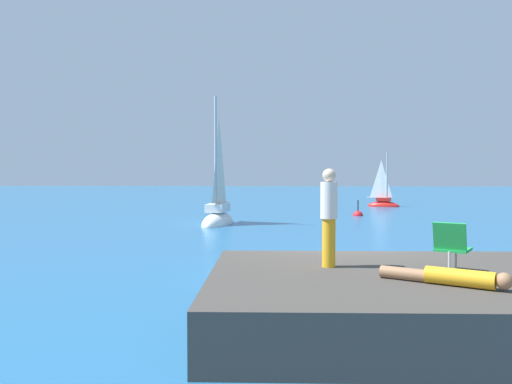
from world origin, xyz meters
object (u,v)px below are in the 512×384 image
(beach_chair, at_px, (452,244))
(sailboat_far, at_px, (383,203))
(person_standing, at_px, (329,215))
(person_sunbather, at_px, (449,277))
(marker_buoy, at_px, (358,216))
(sailboat_near, at_px, (218,217))

(beach_chair, bearing_deg, sailboat_far, 21.19)
(person_standing, bearing_deg, sailboat_far, 126.69)
(sailboat_far, relative_size, beach_chair, 5.26)
(person_sunbather, bearing_deg, sailboat_far, -69.18)
(sailboat_far, distance_m, marker_buoy, 8.29)
(person_standing, bearing_deg, sailboat_near, 154.05)
(marker_buoy, bearing_deg, sailboat_near, -146.62)
(person_sunbather, height_order, person_standing, person_standing)
(person_sunbather, bearing_deg, sailboat_near, -41.32)
(person_standing, bearing_deg, marker_buoy, 129.86)
(sailboat_near, height_order, marker_buoy, sailboat_near)
(sailboat_near, relative_size, person_standing, 3.93)
(sailboat_far, height_order, beach_chair, sailboat_far)
(person_standing, height_order, beach_chair, person_standing)
(person_sunbather, relative_size, beach_chair, 1.95)
(sailboat_far, distance_m, person_standing, 28.08)
(marker_buoy, bearing_deg, person_sunbather, -96.96)
(sailboat_near, height_order, person_sunbather, sailboat_near)
(sailboat_near, relative_size, sailboat_far, 1.52)
(sailboat_near, distance_m, person_standing, 15.07)
(sailboat_far, relative_size, person_standing, 2.59)
(sailboat_far, xyz_separation_m, person_sunbather, (-5.71, -28.44, 0.68))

